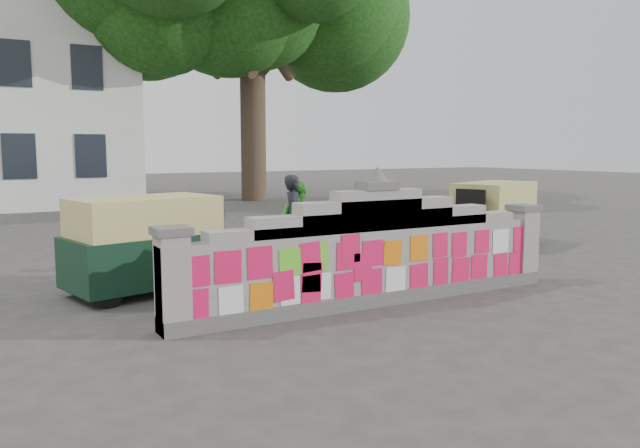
# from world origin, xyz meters

# --- Properties ---
(ground) EXTENTS (100.00, 100.00, 0.00)m
(ground) POSITION_xyz_m (0.00, 0.00, 0.00)
(ground) COLOR #383533
(ground) RESTS_ON ground
(parapet_wall) EXTENTS (6.48, 0.44, 2.01)m
(parapet_wall) POSITION_xyz_m (-0.00, -0.01, 0.75)
(parapet_wall) COLOR #4C4C49
(parapet_wall) RESTS_ON ground
(cyclist_bike) EXTENTS (1.83, 1.23, 0.91)m
(cyclist_bike) POSITION_xyz_m (0.08, 2.76, 0.46)
(cyclist_bike) COLOR black
(cyclist_bike) RESTS_ON ground
(cyclist_rider) EXTENTS (0.56, 0.66, 1.55)m
(cyclist_rider) POSITION_xyz_m (0.08, 2.76, 0.77)
(cyclist_rider) COLOR black
(cyclist_rider) RESTS_ON ground
(pedestrian) EXTENTS (1.00, 1.02, 1.66)m
(pedestrian) POSITION_xyz_m (0.27, 2.94, 0.83)
(pedestrian) COLOR #2F8E26
(pedestrian) RESTS_ON ground
(rickshaw_left) EXTENTS (2.83, 1.75, 1.52)m
(rickshaw_left) POSITION_xyz_m (-2.66, 2.44, 0.79)
(rickshaw_left) COLOR black
(rickshaw_left) RESTS_ON ground
(rickshaw_right) EXTENTS (2.77, 1.96, 1.49)m
(rickshaw_right) POSITION_xyz_m (5.46, 3.12, 0.77)
(rickshaw_right) COLOR black
(rickshaw_right) RESTS_ON ground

